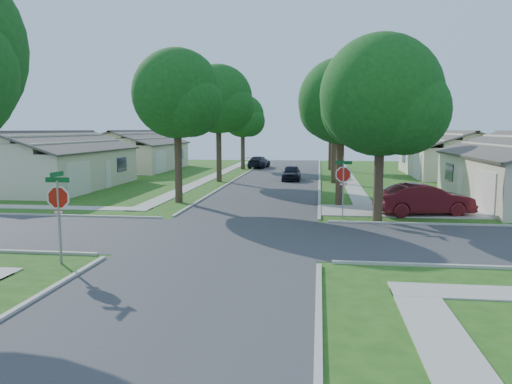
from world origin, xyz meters
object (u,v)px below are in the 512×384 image
at_px(tree_e_mid, 336,105).
at_px(house_nw_far, 136,155).
at_px(car_driveway, 424,199).
at_px(tree_e_near, 342,105).
at_px(tree_e_far, 332,113).
at_px(car_curb_east, 291,173).
at_px(house_nw_near, 52,167).
at_px(car_curb_west, 259,162).
at_px(tree_w_mid, 219,102).
at_px(stop_sign_ne, 343,177).
at_px(tree_w_far, 243,118).
at_px(stop_sign_sw, 58,201).
at_px(house_ne_far, 454,159).
at_px(tree_w_near, 178,98).
at_px(tree_ne_corner, 382,101).

xyz_separation_m(tree_e_mid, house_nw_far, (-20.75, 10.99, -4.74)).
bearing_deg(car_driveway, tree_e_near, 44.64).
bearing_deg(tree_e_far, car_curb_east, -107.32).
bearing_deg(car_driveway, house_nw_near, 59.19).
bearing_deg(tree_e_far, car_curb_west, 165.61).
relative_size(house_nw_near, house_nw_far, 1.00).
xyz_separation_m(tree_e_mid, car_driveway, (4.07, -14.74, -5.46)).
bearing_deg(tree_w_mid, car_driveway, -47.59).
distance_m(stop_sign_ne, tree_w_far, 30.96).
distance_m(stop_sign_sw, house_ne_far, 39.55).
xyz_separation_m(tree_w_mid, car_curb_east, (5.84, 1.61, -5.84)).
bearing_deg(stop_sign_sw, stop_sign_ne, 45.00).
bearing_deg(tree_w_near, car_driveway, -11.51).
bearing_deg(tree_w_near, house_nw_far, 116.27).
xyz_separation_m(house_nw_near, car_curb_east, (17.19, 7.62, -0.87)).
bearing_deg(tree_e_near, house_ne_far, 60.65).
relative_size(tree_w_far, car_driveway, 1.67).
xyz_separation_m(tree_w_near, car_driveway, (13.47, -2.74, -5.32)).
relative_size(house_ne_far, car_driveway, 2.82).
bearing_deg(tree_e_near, car_curb_east, 104.63).
distance_m(stop_sign_sw, tree_w_mid, 26.09).
bearing_deg(stop_sign_ne, car_curb_east, 101.06).
relative_size(tree_w_far, car_curb_west, 1.79).
bearing_deg(house_nw_near, car_curb_east, 23.89).
height_order(stop_sign_ne, house_nw_far, house_nw_far).
relative_size(tree_e_mid, car_curb_west, 2.05).
bearing_deg(tree_e_far, house_ne_far, -24.03).
relative_size(stop_sign_ne, tree_e_mid, 0.32).
height_order(tree_e_far, car_curb_east, tree_e_far).
height_order(stop_sign_ne, car_driveway, stop_sign_ne).
bearing_deg(car_curb_east, tree_w_near, -113.90).
xyz_separation_m(house_ne_far, house_nw_far, (-31.98, 3.00, 0.00)).
relative_size(car_driveway, car_curb_east, 1.26).
bearing_deg(house_ne_far, tree_ne_corner, -111.23).
height_order(tree_w_near, house_nw_far, tree_w_near).
bearing_deg(house_nw_far, car_curb_west, 17.57).
relative_size(house_ne_far, house_nw_near, 1.00).
bearing_deg(tree_w_near, tree_e_far, 69.40).
height_order(stop_sign_sw, house_nw_near, house_nw_near).
bearing_deg(tree_w_mid, stop_sign_ne, -60.20).
relative_size(tree_w_near, tree_w_mid, 0.94).
height_order(tree_ne_corner, car_curb_east, tree_ne_corner).
height_order(tree_w_mid, tree_w_far, tree_w_mid).
bearing_deg(stop_sign_ne, tree_e_far, 89.90).
bearing_deg(tree_w_near, tree_w_mid, 89.98).
bearing_deg(tree_ne_corner, tree_e_near, 108.53).
xyz_separation_m(car_curb_east, car_curb_west, (-4.40, 13.43, 0.00)).
distance_m(stop_sign_ne, house_nw_near, 23.12).
bearing_deg(house_nw_near, tree_e_mid, 16.15).
xyz_separation_m(stop_sign_ne, tree_e_far, (0.05, 29.31, 3.95)).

